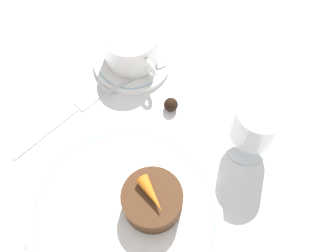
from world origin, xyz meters
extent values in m
plane|color=white|center=(0.00, 0.00, 0.00)|extent=(3.00, 3.00, 0.00)
cylinder|color=white|center=(-0.01, -0.05, 0.01)|extent=(0.28, 0.28, 0.01)
torus|color=#8CB2D1|center=(-0.01, -0.05, 0.01)|extent=(0.26, 0.26, 0.00)
cylinder|color=white|center=(-0.23, 0.10, 0.01)|extent=(0.13, 0.13, 0.01)
torus|color=#8CB2D1|center=(-0.23, 0.10, 0.01)|extent=(0.12, 0.12, 0.00)
cylinder|color=white|center=(-0.23, 0.10, 0.04)|extent=(0.09, 0.09, 0.06)
cylinder|color=#9E7A4C|center=(-0.23, 0.10, 0.05)|extent=(0.08, 0.08, 0.05)
torus|color=white|center=(-0.18, 0.10, 0.05)|extent=(0.04, 0.01, 0.03)
cube|color=silver|center=(-0.19, 0.07, 0.01)|extent=(0.01, 0.09, 0.00)
ellipsoid|color=silver|center=(-0.19, 0.13, 0.01)|extent=(0.02, 0.02, 0.00)
cylinder|color=silver|center=(0.00, 0.16, 0.00)|extent=(0.07, 0.07, 0.01)
cylinder|color=silver|center=(0.00, 0.16, 0.03)|extent=(0.01, 0.01, 0.05)
cylinder|color=silver|center=(0.00, 0.16, 0.09)|extent=(0.07, 0.07, 0.07)
cylinder|color=#470A14|center=(0.00, 0.16, 0.07)|extent=(0.06, 0.06, 0.04)
cube|color=silver|center=(-0.19, -0.09, 0.00)|extent=(0.03, 0.12, 0.01)
cube|color=silver|center=(-0.21, 0.00, 0.00)|extent=(0.03, 0.05, 0.01)
cylinder|color=#4C2D19|center=(0.00, -0.01, 0.04)|extent=(0.08, 0.08, 0.04)
cone|color=orange|center=(0.00, -0.01, 0.07)|extent=(0.05, 0.02, 0.02)
sphere|color=black|center=(-0.12, 0.10, 0.01)|extent=(0.02, 0.02, 0.02)
camera|label=1|loc=(0.13, -0.07, 0.56)|focal=42.00mm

